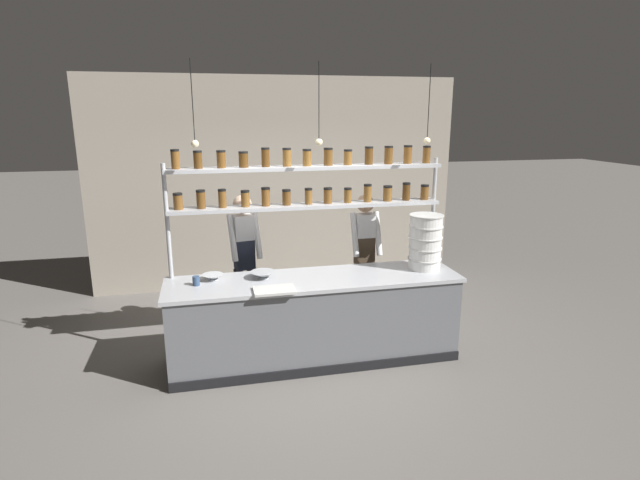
{
  "coord_description": "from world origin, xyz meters",
  "views": [
    {
      "loc": [
        -1.03,
        -4.8,
        2.59
      ],
      "look_at": [
        0.1,
        0.2,
        1.27
      ],
      "focal_mm": 28.0,
      "sensor_mm": 36.0,
      "label": 1
    }
  ],
  "objects_px": {
    "chef_center": "(364,252)",
    "container_stack": "(425,242)",
    "spice_shelf_unit": "(308,189)",
    "prep_bowl_center_front": "(213,277)",
    "serving_cup_front": "(196,281)",
    "prep_bowl_near_left": "(263,275)",
    "cutting_board": "(274,290)",
    "chef_left": "(244,255)"
  },
  "relations": [
    {
      "from": "spice_shelf_unit",
      "to": "serving_cup_front",
      "type": "relative_size",
      "value": 31.46
    },
    {
      "from": "cutting_board",
      "to": "prep_bowl_center_front",
      "type": "bearing_deg",
      "value": 140.38
    },
    {
      "from": "prep_bowl_center_front",
      "to": "serving_cup_front",
      "type": "xyz_separation_m",
      "value": [
        -0.16,
        -0.13,
        0.02
      ]
    },
    {
      "from": "cutting_board",
      "to": "serving_cup_front",
      "type": "relative_size",
      "value": 4.28
    },
    {
      "from": "spice_shelf_unit",
      "to": "serving_cup_front",
      "type": "distance_m",
      "value": 1.49
    },
    {
      "from": "prep_bowl_near_left",
      "to": "serving_cup_front",
      "type": "distance_m",
      "value": 0.68
    },
    {
      "from": "prep_bowl_near_left",
      "to": "prep_bowl_center_front",
      "type": "height_order",
      "value": "prep_bowl_near_left"
    },
    {
      "from": "cutting_board",
      "to": "chef_left",
      "type": "bearing_deg",
      "value": 99.7
    },
    {
      "from": "cutting_board",
      "to": "prep_bowl_near_left",
      "type": "bearing_deg",
      "value": 98.51
    },
    {
      "from": "spice_shelf_unit",
      "to": "container_stack",
      "type": "bearing_deg",
      "value": -12.72
    },
    {
      "from": "spice_shelf_unit",
      "to": "chef_center",
      "type": "bearing_deg",
      "value": 28.67
    },
    {
      "from": "spice_shelf_unit",
      "to": "cutting_board",
      "type": "distance_m",
      "value": 1.17
    },
    {
      "from": "container_stack",
      "to": "serving_cup_front",
      "type": "height_order",
      "value": "container_stack"
    },
    {
      "from": "container_stack",
      "to": "cutting_board",
      "type": "height_order",
      "value": "container_stack"
    },
    {
      "from": "chef_center",
      "to": "container_stack",
      "type": "bearing_deg",
      "value": -56.97
    },
    {
      "from": "spice_shelf_unit",
      "to": "chef_center",
      "type": "distance_m",
      "value": 1.24
    },
    {
      "from": "chef_center",
      "to": "serving_cup_front",
      "type": "height_order",
      "value": "chef_center"
    },
    {
      "from": "spice_shelf_unit",
      "to": "prep_bowl_near_left",
      "type": "distance_m",
      "value": 1.02
    },
    {
      "from": "chef_center",
      "to": "cutting_board",
      "type": "distance_m",
      "value": 1.64
    },
    {
      "from": "cutting_board",
      "to": "serving_cup_front",
      "type": "distance_m",
      "value": 0.81
    },
    {
      "from": "prep_bowl_center_front",
      "to": "chef_center",
      "type": "bearing_deg",
      "value": 18.0
    },
    {
      "from": "chef_left",
      "to": "prep_bowl_near_left",
      "type": "bearing_deg",
      "value": -90.84
    },
    {
      "from": "spice_shelf_unit",
      "to": "chef_left",
      "type": "xyz_separation_m",
      "value": [
        -0.66,
        0.51,
        -0.83
      ]
    },
    {
      "from": "prep_bowl_near_left",
      "to": "prep_bowl_center_front",
      "type": "distance_m",
      "value": 0.51
    },
    {
      "from": "spice_shelf_unit",
      "to": "chef_center",
      "type": "height_order",
      "value": "spice_shelf_unit"
    },
    {
      "from": "chef_left",
      "to": "cutting_board",
      "type": "bearing_deg",
      "value": -91.5
    },
    {
      "from": "chef_center",
      "to": "prep_bowl_center_front",
      "type": "bearing_deg",
      "value": -162.03
    },
    {
      "from": "container_stack",
      "to": "chef_left",
      "type": "bearing_deg",
      "value": 157.36
    },
    {
      "from": "serving_cup_front",
      "to": "prep_bowl_near_left",
      "type": "bearing_deg",
      "value": 6.11
    },
    {
      "from": "container_stack",
      "to": "cutting_board",
      "type": "xyz_separation_m",
      "value": [
        -1.7,
        -0.36,
        -0.29
      ]
    },
    {
      "from": "chef_left",
      "to": "serving_cup_front",
      "type": "xyz_separation_m",
      "value": [
        -0.54,
        -0.81,
        -0.0
      ]
    },
    {
      "from": "prep_bowl_center_front",
      "to": "cutting_board",
      "type": "bearing_deg",
      "value": -39.62
    },
    {
      "from": "container_stack",
      "to": "cutting_board",
      "type": "relative_size",
      "value": 1.51
    },
    {
      "from": "chef_center",
      "to": "prep_bowl_center_front",
      "type": "xyz_separation_m",
      "value": [
        -1.82,
        -0.59,
        0.01
      ]
    },
    {
      "from": "chef_center",
      "to": "prep_bowl_near_left",
      "type": "height_order",
      "value": "chef_center"
    },
    {
      "from": "chef_left",
      "to": "prep_bowl_center_front",
      "type": "bearing_deg",
      "value": -130.21
    },
    {
      "from": "chef_center",
      "to": "cutting_board",
      "type": "xyz_separation_m",
      "value": [
        -1.24,
        -1.06,
        -0.01
      ]
    },
    {
      "from": "chef_left",
      "to": "container_stack",
      "type": "xyz_separation_m",
      "value": [
        1.9,
        -0.79,
        0.25
      ]
    },
    {
      "from": "prep_bowl_near_left",
      "to": "prep_bowl_center_front",
      "type": "relative_size",
      "value": 1.2
    },
    {
      "from": "cutting_board",
      "to": "serving_cup_front",
      "type": "xyz_separation_m",
      "value": [
        -0.73,
        0.34,
        0.03
      ]
    },
    {
      "from": "chef_left",
      "to": "cutting_board",
      "type": "xyz_separation_m",
      "value": [
        0.2,
        -1.15,
        -0.04
      ]
    },
    {
      "from": "spice_shelf_unit",
      "to": "prep_bowl_center_front",
      "type": "height_order",
      "value": "spice_shelf_unit"
    }
  ]
}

